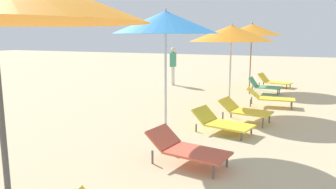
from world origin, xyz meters
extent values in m
cylinder|color=#4C4C51|center=(0.39, 3.71, 1.19)|extent=(0.05, 0.05, 2.38)
cylinder|color=silver|center=(-0.16, 8.24, 1.16)|extent=(0.05, 0.05, 2.32)
cone|color=#338CD8|center=(-0.16, 8.24, 2.55)|extent=(2.22, 2.22, 0.46)
sphere|color=silver|center=(-0.16, 8.24, 2.81)|extent=(0.06, 0.06, 0.06)
cube|color=yellow|center=(1.03, 9.27, 0.21)|extent=(1.16, 0.91, 0.04)
cube|color=yellow|center=(0.36, 9.42, 0.38)|extent=(0.50, 0.76, 0.33)
cylinder|color=#59595E|center=(1.50, 9.47, 0.09)|extent=(0.04, 0.04, 0.19)
cylinder|color=#59595E|center=(1.37, 8.89, 0.09)|extent=(0.04, 0.04, 0.19)
cylinder|color=#59595E|center=(0.38, 9.72, 0.09)|extent=(0.04, 0.04, 0.19)
cylinder|color=#59595E|center=(0.25, 9.14, 0.09)|extent=(0.04, 0.04, 0.19)
cube|color=#D8593F|center=(0.94, 7.10, 0.27)|extent=(1.17, 0.84, 0.04)
cube|color=#D8593F|center=(0.24, 7.21, 0.43)|extent=(0.48, 0.72, 0.32)
cylinder|color=#59595E|center=(1.42, 7.31, 0.12)|extent=(0.04, 0.04, 0.25)
cylinder|color=#59595E|center=(1.33, 6.74, 0.12)|extent=(0.04, 0.04, 0.25)
cylinder|color=#59595E|center=(0.24, 7.50, 0.12)|extent=(0.04, 0.04, 0.25)
cylinder|color=#59595E|center=(0.15, 6.94, 0.12)|extent=(0.04, 0.04, 0.25)
cylinder|color=silver|center=(0.46, 11.74, 1.05)|extent=(0.05, 0.05, 2.10)
cone|color=orange|center=(0.46, 11.74, 2.34)|extent=(2.50, 2.50, 0.48)
sphere|color=silver|center=(0.46, 11.74, 2.61)|extent=(0.06, 0.06, 0.06)
cube|color=yellow|center=(1.77, 12.79, 0.26)|extent=(1.16, 0.65, 0.04)
cube|color=yellow|center=(1.03, 12.73, 0.43)|extent=(0.44, 0.59, 0.34)
cylinder|color=#59595E|center=(2.21, 13.05, 0.12)|extent=(0.04, 0.04, 0.24)
cylinder|color=#59595E|center=(2.24, 12.59, 0.12)|extent=(0.04, 0.04, 0.24)
cylinder|color=#59595E|center=(0.96, 12.95, 0.12)|extent=(0.04, 0.04, 0.24)
cylinder|color=#59595E|center=(0.99, 12.49, 0.12)|extent=(0.04, 0.04, 0.24)
cube|color=yellow|center=(1.35, 10.42, 0.30)|extent=(1.07, 0.84, 0.04)
cube|color=yellow|center=(0.71, 10.52, 0.45)|extent=(0.45, 0.74, 0.30)
cylinder|color=#59595E|center=(1.78, 10.66, 0.14)|extent=(0.04, 0.04, 0.28)
cylinder|color=#59595E|center=(1.68, 10.07, 0.14)|extent=(0.04, 0.04, 0.28)
cylinder|color=#59595E|center=(0.72, 10.82, 0.14)|extent=(0.04, 0.04, 0.28)
cylinder|color=#59595E|center=(0.63, 10.23, 0.14)|extent=(0.04, 0.04, 0.28)
cylinder|color=olive|center=(0.35, 16.19, 1.14)|extent=(0.05, 0.05, 2.27)
cone|color=orange|center=(0.35, 16.19, 2.51)|extent=(2.52, 2.52, 0.48)
sphere|color=olive|center=(0.35, 16.19, 2.78)|extent=(0.06, 0.06, 0.06)
cube|color=yellow|center=(1.47, 17.10, 0.20)|extent=(1.20, 0.87, 0.04)
cube|color=yellow|center=(0.79, 17.25, 0.40)|extent=(0.47, 0.71, 0.37)
cylinder|color=#59595E|center=(1.96, 17.28, 0.09)|extent=(0.04, 0.04, 0.18)
cylinder|color=#59595E|center=(1.84, 16.73, 0.09)|extent=(0.04, 0.04, 0.18)
cylinder|color=#59595E|center=(0.78, 17.53, 0.09)|extent=(0.04, 0.04, 0.18)
cylinder|color=#59595E|center=(0.66, 16.99, 0.09)|extent=(0.04, 0.04, 0.18)
cube|color=#4CA572|center=(1.26, 15.13, 0.27)|extent=(0.99, 0.70, 0.04)
cube|color=#4CA572|center=(0.65, 15.14, 0.46)|extent=(0.29, 0.69, 0.36)
cylinder|color=#59595E|center=(1.65, 15.41, 0.12)|extent=(0.04, 0.04, 0.25)
cylinder|color=#59595E|center=(1.63, 14.83, 0.12)|extent=(0.04, 0.04, 0.25)
cylinder|color=#59595E|center=(0.59, 15.44, 0.12)|extent=(0.04, 0.04, 0.25)
cylinder|color=#59595E|center=(0.57, 14.86, 0.12)|extent=(0.04, 0.04, 0.25)
cylinder|color=silver|center=(-3.12, 15.98, 0.43)|extent=(0.11, 0.11, 0.86)
cylinder|color=silver|center=(-3.10, 15.81, 0.43)|extent=(0.11, 0.11, 0.86)
cube|color=#3F9972|center=(-3.11, 15.90, 1.18)|extent=(0.26, 0.38, 0.64)
sphere|color=beige|center=(-3.11, 15.90, 1.62)|extent=(0.23, 0.23, 0.23)
camera|label=1|loc=(2.60, 1.90, 2.28)|focal=35.00mm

